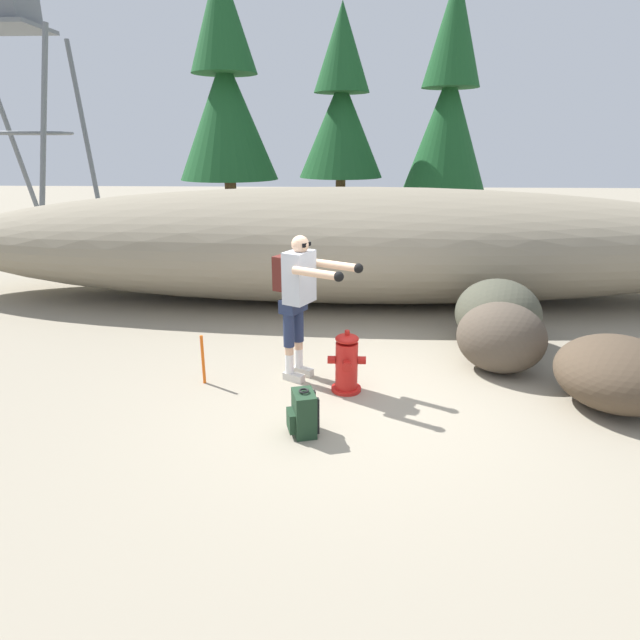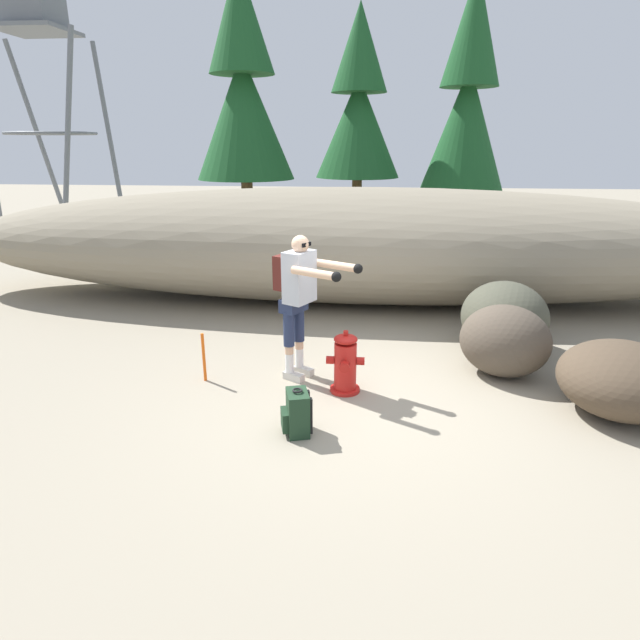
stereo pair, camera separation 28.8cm
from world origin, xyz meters
name	(u,v)px [view 1 (the left image)]	position (x,y,z in m)	size (l,w,h in m)	color
ground_plane	(359,397)	(0.00, 0.00, -0.02)	(56.00, 56.00, 0.04)	gray
dirt_embankment	(355,244)	(0.00, 3.90, 0.99)	(14.84, 3.20, 1.97)	gray
fire_hydrant	(347,364)	(-0.15, 0.13, 0.34)	(0.43, 0.39, 0.74)	red
utility_worker	(299,290)	(-0.71, 0.44, 1.10)	(1.03, 0.82, 1.74)	beige
spare_backpack	(303,414)	(-0.57, -0.83, 0.22)	(0.34, 0.34, 0.47)	#1E3823
boulder_large	(501,338)	(1.75, 0.77, 0.44)	(1.07, 0.90, 0.88)	#4C4136
boulder_mid	(498,314)	(1.92, 1.59, 0.48)	(1.14, 1.24, 0.95)	#454637
boulder_small	(617,373)	(2.73, -0.11, 0.39)	(1.28, 1.26, 0.77)	#4A3C2D
pine_tree_far_left	(225,93)	(-3.18, 8.66, 3.84)	(2.50, 2.50, 6.78)	#47331E
pine_tree_left	(341,108)	(-0.31, 9.43, 3.53)	(2.23, 2.23, 6.01)	#47331E
pine_tree_center	(449,107)	(2.42, 9.15, 3.53)	(2.22, 2.22, 6.61)	#47331E
watchtower	(3,0)	(-10.39, 12.00, 6.66)	(3.59, 3.59, 8.87)	slate
survey_stake	(203,360)	(-1.83, 0.25, 0.30)	(0.04, 0.04, 0.60)	#E55914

